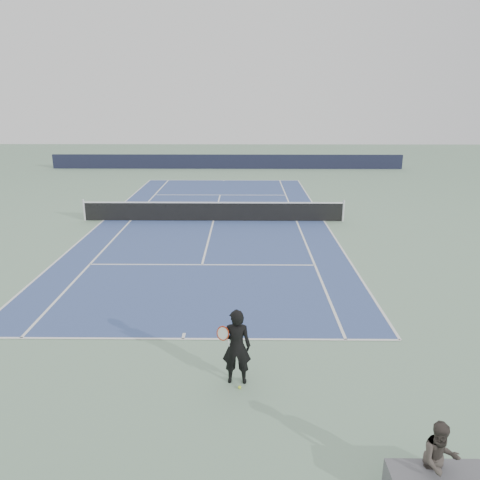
{
  "coord_description": "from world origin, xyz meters",
  "views": [
    {
      "loc": [
        1.56,
        -22.44,
        5.85
      ],
      "look_at": [
        1.39,
        -6.85,
        1.1
      ],
      "focal_mm": 35.0,
      "sensor_mm": 36.0,
      "label": 1
    }
  ],
  "objects_px": {
    "tennis_net": "(213,211)",
    "tennis_ball": "(240,387)",
    "spectator_bench": "(438,471)",
    "tennis_player": "(236,346)"
  },
  "relations": [
    {
      "from": "tennis_net",
      "to": "tennis_ball",
      "type": "height_order",
      "value": "tennis_net"
    },
    {
      "from": "tennis_net",
      "to": "spectator_bench",
      "type": "bearing_deg",
      "value": -74.96
    },
    {
      "from": "tennis_ball",
      "to": "tennis_net",
      "type": "bearing_deg",
      "value": 95.97
    },
    {
      "from": "tennis_player",
      "to": "tennis_net",
      "type": "bearing_deg",
      "value": 95.79
    },
    {
      "from": "tennis_player",
      "to": "spectator_bench",
      "type": "xyz_separation_m",
      "value": [
        3.09,
        -2.98,
        -0.39
      ]
    },
    {
      "from": "tennis_net",
      "to": "spectator_bench",
      "type": "height_order",
      "value": "spectator_bench"
    },
    {
      "from": "tennis_net",
      "to": "spectator_bench",
      "type": "relative_size",
      "value": 8.57
    },
    {
      "from": "tennis_net",
      "to": "spectator_bench",
      "type": "xyz_separation_m",
      "value": [
        4.48,
        -16.68,
        -0.04
      ]
    },
    {
      "from": "tennis_ball",
      "to": "spectator_bench",
      "type": "height_order",
      "value": "spectator_bench"
    },
    {
      "from": "tennis_net",
      "to": "tennis_player",
      "type": "xyz_separation_m",
      "value": [
        1.39,
        -13.71,
        0.35
      ]
    }
  ]
}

